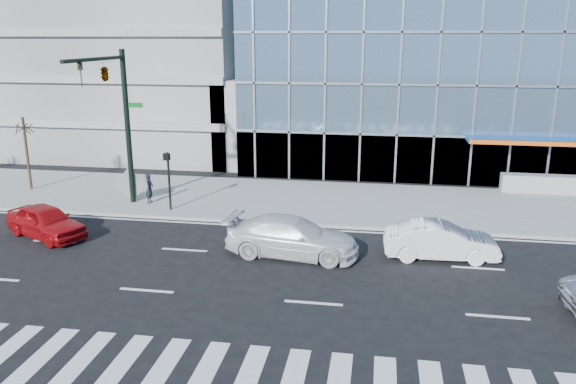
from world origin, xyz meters
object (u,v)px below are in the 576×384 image
white_suv (292,237)px  tilted_panel (130,185)px  red_sedan (46,221)px  ped_signal_post (168,172)px  traffic_signal (112,91)px  street_tree_near (24,127)px  white_sedan (441,241)px  pedestrian (149,188)px

white_suv → tilted_panel: size_ratio=4.23×
red_sedan → ped_signal_post: bearing=-17.7°
traffic_signal → white_suv: 11.84m
ped_signal_post → tilted_panel: size_ratio=2.31×
ped_signal_post → tilted_panel: 3.07m
traffic_signal → street_tree_near: traffic_signal is taller
street_tree_near → white_sedan: 23.76m
red_sedan → pedestrian: pedestrian is taller
ped_signal_post → white_sedan: bearing=-17.4°
pedestrian → red_sedan: bearing=150.3°
traffic_signal → red_sedan: bearing=-112.6°
red_sedan → tilted_panel: 5.75m
white_sedan → red_sedan: size_ratio=1.05×
red_sedan → white_suv: bearing=-65.9°
white_suv → pedestrian: 10.39m
tilted_panel → red_sedan: bearing=-113.1°
tilted_panel → pedestrian: bearing=-13.0°
ped_signal_post → tilted_panel: (-2.64, 1.14, -1.08)m
ped_signal_post → pedestrian: ped_signal_post is taller
white_sedan → pedestrian: (-14.62, 5.14, 0.20)m
street_tree_near → tilted_panel: 7.51m
street_tree_near → red_sedan: street_tree_near is taller
white_suv → ped_signal_post: bearing=61.5°
ped_signal_post → pedestrian: size_ratio=1.89×
red_sedan → pedestrian: (2.65, 5.43, 0.21)m
white_suv → tilted_panel: bearing=64.1°
street_tree_near → tilted_panel: bearing=-11.6°
traffic_signal → pedestrian: traffic_signal is taller
ped_signal_post → tilted_panel: bearing=156.6°
traffic_signal → pedestrian: size_ratio=5.03×
white_sedan → pedestrian: pedestrian is taller
ped_signal_post → white_sedan: 13.80m
street_tree_near → white_suv: street_tree_near is taller
white_suv → traffic_signal: bearing=70.7°
traffic_signal → ped_signal_post: 4.75m
tilted_panel → white_sedan: bearing=-26.0°
white_suv → pedestrian: size_ratio=3.46×
white_sedan → red_sedan: white_sedan is taller
white_suv → red_sedan: size_ratio=1.28×
street_tree_near → ped_signal_post: bearing=-15.1°
traffic_signal → street_tree_near: 7.96m
ped_signal_post → white_suv: (7.11, -4.75, -1.34)m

